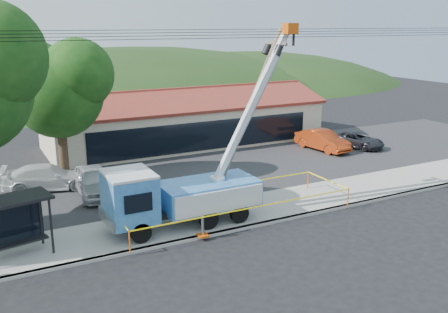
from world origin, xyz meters
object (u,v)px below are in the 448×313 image
car_silver (95,197)px  car_red (322,151)px  utility_truck (179,193)px  leaning_pole (248,113)px  bus_shelter (16,212)px  car_dark (357,148)px  car_white (49,191)px

car_silver → car_red: 18.47m
utility_truck → car_red: 18.13m
car_silver → car_red: car_silver is taller
utility_truck → car_red: bearing=29.2°
leaning_pole → bus_shelter: leaning_pole is taller
car_red → utility_truck: bearing=-158.1°
car_silver → car_dark: (21.40, 1.73, 0.00)m
car_white → car_red: bearing=-77.3°
utility_truck → car_silver: 7.17m
car_white → car_dark: 23.61m
bus_shelter → car_dark: (26.10, 7.98, -2.06)m
leaning_pole → car_white: 13.24m
bus_shelter → car_red: size_ratio=0.63×
car_dark → car_silver: bearing=172.9°
leaning_pole → car_dark: leaning_pole is taller
leaning_pole → bus_shelter: size_ratio=3.17×
bus_shelter → leaning_pole: bearing=-10.2°
utility_truck → car_white: utility_truck is taller
leaning_pole → bus_shelter: (-11.37, -0.30, -3.22)m
leaning_pole → car_white: (-8.87, 8.29, -5.28)m
car_red → car_dark: car_red is taller
utility_truck → car_white: size_ratio=1.94×
bus_shelter → car_silver: (4.71, 6.25, -2.06)m
utility_truck → car_red: utility_truck is taller
bus_shelter → car_white: (2.50, 8.59, -2.06)m
car_silver → car_white: car_silver is taller
car_silver → car_white: (-2.20, 2.34, 0.00)m
utility_truck → car_dark: (18.83, 8.18, -1.79)m
utility_truck → bus_shelter: (-7.27, 0.20, 0.27)m
leaning_pole → car_white: leaning_pole is taller
bus_shelter → car_white: size_ratio=0.58×
car_silver → car_dark: size_ratio=1.13×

